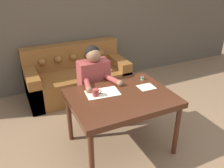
{
  "coord_description": "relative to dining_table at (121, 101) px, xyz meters",
  "views": [
    {
      "loc": [
        -1.21,
        -2.03,
        2.13
      ],
      "look_at": [
        -0.13,
        0.26,
        0.86
      ],
      "focal_mm": 38.0,
      "sensor_mm": 36.0,
      "label": 1
    }
  ],
  "objects": [
    {
      "name": "pattern_paper_offcut",
      "position": [
        0.38,
        0.05,
        0.08
      ],
      "size": [
        0.21,
        0.18,
        0.0
      ],
      "color": "beige",
      "rests_on": "dining_table"
    },
    {
      "name": "person",
      "position": [
        -0.11,
        0.6,
        -0.07
      ],
      "size": [
        0.5,
        0.55,
        1.21
      ],
      "color": "#33281E",
      "rests_on": "ground_plane"
    },
    {
      "name": "thread_spool",
      "position": [
        0.45,
        0.27,
        0.1
      ],
      "size": [
        0.04,
        0.04,
        0.05
      ],
      "color": "#338C4C",
      "rests_on": "dining_table"
    },
    {
      "name": "mug",
      "position": [
        -0.28,
        0.12,
        0.12
      ],
      "size": [
        0.11,
        0.08,
        0.09
      ],
      "color": "#9E3833",
      "rests_on": "dining_table"
    },
    {
      "name": "wall_back",
      "position": [
        0.07,
        2.07,
        0.62
      ],
      "size": [
        8.0,
        0.06,
        2.6
      ],
      "color": "brown",
      "rests_on": "ground_plane"
    },
    {
      "name": "dining_table",
      "position": [
        0.0,
        0.0,
        0.0
      ],
      "size": [
        1.22,
        0.93,
        0.76
      ],
      "color": "#472314",
      "rests_on": "ground_plane"
    },
    {
      "name": "couch",
      "position": [
        -0.06,
        1.64,
        -0.37
      ],
      "size": [
        1.77,
        0.85,
        0.88
      ],
      "color": "brown",
      "rests_on": "ground_plane"
    },
    {
      "name": "pattern_paper_main",
      "position": [
        -0.18,
        0.15,
        0.08
      ],
      "size": [
        0.42,
        0.28,
        0.0
      ],
      "color": "beige",
      "rests_on": "dining_table"
    },
    {
      "name": "ground_plane",
      "position": [
        0.07,
        -0.12,
        -0.68
      ],
      "size": [
        16.0,
        16.0,
        0.0
      ],
      "primitive_type": "plane",
      "color": "#846647"
    },
    {
      "name": "scissors",
      "position": [
        -0.2,
        0.14,
        0.08
      ],
      "size": [
        0.22,
        0.19,
        0.01
      ],
      "color": "silver",
      "rests_on": "dining_table"
    }
  ]
}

